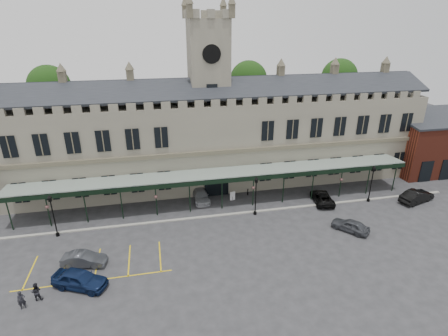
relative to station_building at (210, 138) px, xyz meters
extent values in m
plane|color=#2B2B2E|center=(0.00, -15.91, -6.47)|extent=(140.00, 140.00, 0.00)
cube|color=#6D685A|center=(0.00, 0.09, -0.47)|extent=(60.00, 10.00, 12.00)
cube|color=#504A3A|center=(0.00, -5.09, -0.27)|extent=(60.00, 0.35, 0.50)
cube|color=black|center=(0.00, -2.41, 7.33)|extent=(60.00, 4.77, 2.20)
cube|color=black|center=(0.00, 2.59, 7.33)|extent=(60.00, 4.77, 2.20)
cube|color=black|center=(0.00, -5.01, -4.57)|extent=(3.20, 0.18, 3.80)
cube|color=#6D685A|center=(0.00, 0.09, 4.53)|extent=(5.00, 5.00, 22.00)
cylinder|color=silver|center=(0.00, -2.47, 11.53)|extent=(2.20, 0.12, 2.20)
cylinder|color=black|center=(0.00, -2.54, 11.53)|extent=(2.30, 0.04, 2.30)
cube|color=black|center=(0.00, -2.47, 6.53)|extent=(1.40, 0.12, 2.80)
cube|color=#8C9E93|center=(0.00, -6.91, -2.37)|extent=(50.00, 4.00, 0.40)
cube|color=black|center=(0.00, -8.91, -2.62)|extent=(50.00, 0.18, 0.50)
cube|color=maroon|center=(34.00, -2.91, -2.47)|extent=(12.00, 8.00, 8.00)
cube|color=black|center=(34.00, -2.91, 2.03)|extent=(12.40, 8.36, 1.47)
cube|color=gray|center=(0.00, -10.41, -6.41)|extent=(60.00, 0.40, 0.12)
cylinder|color=#332314|center=(-22.00, 9.09, -0.47)|extent=(0.70, 0.70, 12.00)
sphere|color=black|center=(-22.00, 9.09, 6.53)|extent=(6.00, 6.00, 6.00)
cylinder|color=#332314|center=(8.00, 9.09, -0.47)|extent=(0.70, 0.70, 12.00)
sphere|color=black|center=(8.00, 9.09, 6.53)|extent=(6.00, 6.00, 6.00)
cylinder|color=#332314|center=(24.00, 9.09, -0.47)|extent=(0.70, 0.70, 12.00)
sphere|color=black|center=(24.00, 9.09, 6.53)|extent=(6.00, 6.00, 6.00)
cylinder|color=black|center=(-18.83, -11.00, -6.31)|extent=(0.39, 0.39, 0.32)
cylinder|color=black|center=(-18.83, -11.00, -4.30)|extent=(0.13, 0.13, 4.33)
cube|color=black|center=(-18.83, -11.00, -1.98)|extent=(0.30, 0.30, 0.43)
cone|color=black|center=(-18.83, -11.00, -1.60)|extent=(0.48, 0.48, 0.32)
cylinder|color=black|center=(3.64, -10.95, -6.31)|extent=(0.39, 0.39, 0.32)
cylinder|color=black|center=(3.64, -10.95, -4.30)|extent=(0.13, 0.13, 4.33)
cube|color=black|center=(3.64, -10.95, -1.98)|extent=(0.30, 0.30, 0.43)
cone|color=black|center=(3.64, -10.95, -1.60)|extent=(0.48, 0.48, 0.32)
cylinder|color=black|center=(19.06, -10.74, -6.30)|extent=(0.39, 0.39, 0.33)
cylinder|color=black|center=(19.06, -10.74, -4.30)|extent=(0.13, 0.13, 4.34)
cube|color=black|center=(19.06, -10.74, -1.96)|extent=(0.30, 0.30, 0.43)
cone|color=black|center=(19.06, -10.74, -1.58)|extent=(0.48, 0.48, 0.33)
cube|color=#ED6107|center=(12.96, -15.66, -6.45)|extent=(0.41, 0.41, 0.04)
cone|color=#ED6107|center=(12.96, -15.66, -6.09)|extent=(0.47, 0.47, 0.75)
cylinder|color=silver|center=(12.96, -15.66, -5.98)|extent=(0.31, 0.31, 0.11)
cylinder|color=black|center=(1.79, -6.82, -6.22)|extent=(0.06, 0.06, 0.50)
cube|color=silver|center=(1.79, -6.82, -5.86)|extent=(0.70, 0.18, 1.21)
cylinder|color=black|center=(-3.04, -6.50, -6.04)|extent=(0.15, 0.15, 0.86)
cylinder|color=black|center=(4.12, -5.83, -6.02)|extent=(0.16, 0.16, 0.90)
imported|color=#0E1C3E|center=(-15.00, -19.92, -5.64)|extent=(5.25, 3.82, 1.66)
imported|color=#393C41|center=(-15.13, -16.85, -5.78)|extent=(4.38, 2.32, 1.37)
imported|color=#A2A5AA|center=(-2.27, -5.91, -5.78)|extent=(2.01, 4.75, 1.37)
imported|color=black|center=(13.00, -9.71, -5.80)|extent=(2.98, 5.12, 1.34)
imported|color=#393C41|center=(13.00, -16.59, -5.77)|extent=(3.88, 4.20, 1.39)
imported|color=black|center=(25.00, -12.13, -5.65)|extent=(5.26, 3.08, 1.64)
imported|color=black|center=(-19.20, -21.59, -5.63)|extent=(0.71, 0.58, 1.67)
imported|color=black|center=(-18.30, -20.80, -5.62)|extent=(0.85, 0.68, 1.70)
camera|label=1|loc=(-7.58, -46.35, 15.21)|focal=28.00mm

